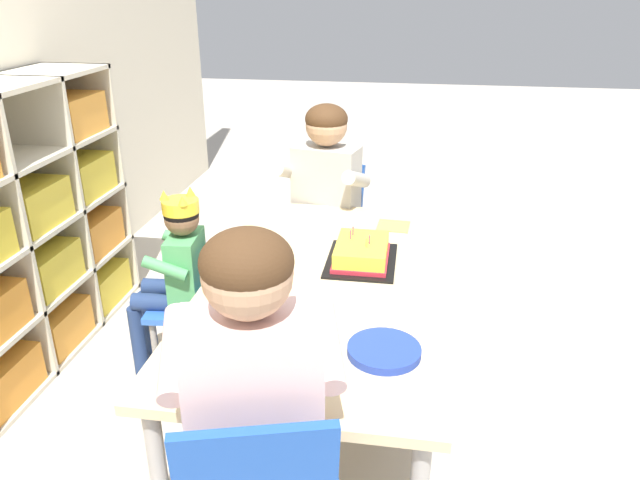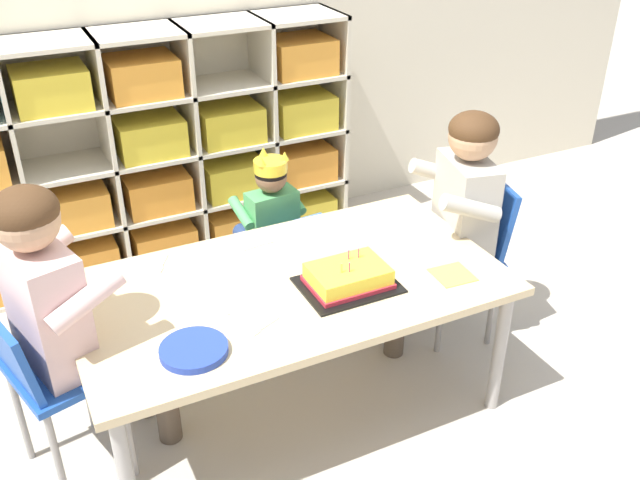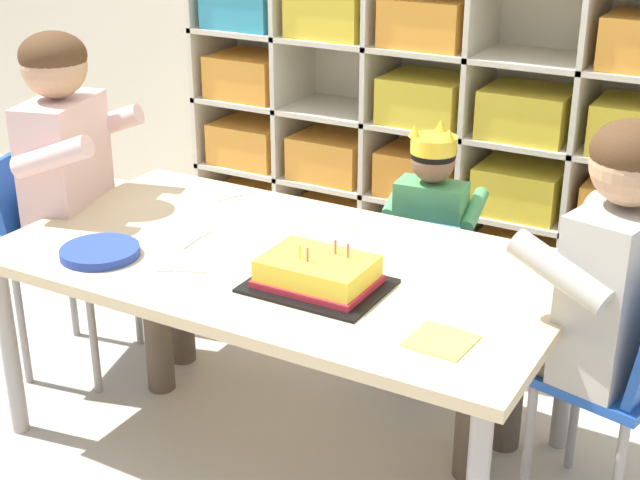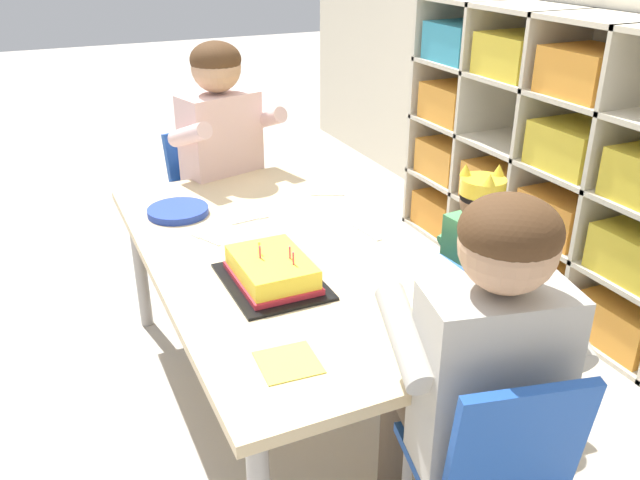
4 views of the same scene
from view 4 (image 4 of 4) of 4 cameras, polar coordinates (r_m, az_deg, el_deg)
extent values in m
plane|color=#BCB2A3|center=(2.33, -2.50, -13.46)|extent=(16.00, 16.00, 0.00)
cube|color=beige|center=(2.95, 23.47, 5.97)|extent=(1.99, 0.01, 1.17)
cube|color=beige|center=(3.56, 10.03, 10.69)|extent=(0.02, 0.34, 1.17)
cube|color=beige|center=(3.25, 13.93, 8.97)|extent=(0.02, 0.34, 1.17)
cube|color=beige|center=(2.97, 18.55, 6.86)|extent=(0.02, 0.34, 1.17)
cube|color=beige|center=(2.71, 24.05, 4.27)|extent=(0.02, 0.34, 1.17)
cube|color=beige|center=(3.06, 19.53, -4.51)|extent=(1.99, 0.34, 0.02)
cube|color=beige|center=(2.94, 20.32, 0.37)|extent=(1.99, 0.34, 0.02)
cube|color=beige|center=(2.84, 21.19, 5.63)|extent=(1.99, 0.34, 0.02)
cube|color=beige|center=(2.76, 22.12, 11.22)|extent=(1.99, 0.34, 0.02)
cube|color=beige|center=(2.72, 23.13, 17.06)|extent=(1.99, 0.34, 0.02)
cube|color=orange|center=(3.55, 10.99, 2.42)|extent=(0.31, 0.27, 0.17)
cube|color=orange|center=(3.26, 14.92, -0.06)|extent=(0.31, 0.27, 0.17)
cube|color=orange|center=(3.01, 19.55, -2.98)|extent=(0.31, 0.27, 0.17)
cube|color=orange|center=(2.78, 25.03, -6.38)|extent=(0.31, 0.27, 0.17)
cube|color=orange|center=(3.45, 11.38, 6.81)|extent=(0.31, 0.27, 0.17)
cube|color=orange|center=(3.16, 15.49, 4.65)|extent=(0.31, 0.27, 0.17)
cube|color=orange|center=(2.89, 20.36, 2.05)|extent=(0.31, 0.27, 0.17)
cube|color=orange|center=(3.37, 11.80, 11.44)|extent=(0.31, 0.27, 0.17)
cube|color=yellow|center=(2.80, 21.24, 7.45)|extent=(0.31, 0.27, 0.17)
cube|color=teal|center=(3.32, 12.25, 16.24)|extent=(0.31, 0.27, 0.17)
cube|color=yellow|center=(3.01, 16.78, 14.91)|extent=(0.31, 0.27, 0.17)
cube|color=orange|center=(2.73, 22.20, 13.17)|extent=(0.31, 0.27, 0.17)
cube|color=#D1B789|center=(2.03, -2.79, -1.30)|extent=(1.49, 0.81, 0.03)
cylinder|color=#9E9993|center=(2.67, -15.17, -2.09)|extent=(0.05, 0.05, 0.53)
cylinder|color=#9E9993|center=(2.84, -1.37, 0.52)|extent=(0.05, 0.05, 0.53)
cylinder|color=#9E9993|center=(1.86, 16.31, -15.75)|extent=(0.05, 0.05, 0.53)
cube|color=blue|center=(2.26, 12.49, -5.56)|extent=(0.34, 0.35, 0.03)
cube|color=blue|center=(2.11, 9.75, -3.70)|extent=(0.29, 0.08, 0.23)
cylinder|color=gray|center=(2.35, 16.53, -9.48)|extent=(0.02, 0.02, 0.31)
cylinder|color=gray|center=(2.50, 12.49, -6.80)|extent=(0.02, 0.02, 0.31)
cylinder|color=gray|center=(2.20, 11.68, -11.62)|extent=(0.02, 0.02, 0.31)
cylinder|color=gray|center=(2.35, 7.69, -8.58)|extent=(0.02, 0.02, 0.31)
cube|color=#4C9E5B|center=(2.19, 13.07, -2.02)|extent=(0.22, 0.13, 0.29)
sphere|color=brown|center=(2.10, 13.64, 3.24)|extent=(0.13, 0.13, 0.13)
ellipsoid|color=black|center=(2.10, 13.70, 3.75)|extent=(0.14, 0.14, 0.10)
cylinder|color=yellow|center=(2.09, 13.78, 4.51)|extent=(0.14, 0.14, 0.05)
cone|color=yellow|center=(2.11, 15.09, 5.85)|extent=(0.04, 0.04, 0.04)
cone|color=yellow|center=(2.02, 14.35, 5.04)|extent=(0.04, 0.04, 0.04)
cone|color=yellow|center=(2.09, 12.38, 5.94)|extent=(0.04, 0.04, 0.04)
cylinder|color=navy|center=(2.27, 15.82, -4.64)|extent=(0.09, 0.22, 0.07)
cylinder|color=navy|center=(2.35, 13.68, -3.35)|extent=(0.09, 0.22, 0.07)
cylinder|color=navy|center=(2.44, 17.05, -7.94)|extent=(0.06, 0.06, 0.33)
cylinder|color=navy|center=(2.51, 15.00, -6.65)|extent=(0.06, 0.06, 0.33)
cylinder|color=#4C9E5B|center=(2.11, 16.34, -1.51)|extent=(0.06, 0.18, 0.10)
cylinder|color=#4C9E5B|center=(2.27, 11.93, 0.92)|extent=(0.06, 0.18, 0.10)
cube|color=#1E4CA8|center=(2.76, -8.18, 3.64)|extent=(0.39, 0.44, 0.03)
cube|color=#1E4CA8|center=(2.83, -9.90, 7.01)|extent=(0.15, 0.35, 0.25)
cylinder|color=gray|center=(2.69, -9.30, -2.45)|extent=(0.02, 0.02, 0.44)
cylinder|color=gray|center=(2.85, -3.95, -0.57)|extent=(0.02, 0.02, 0.44)
cylinder|color=gray|center=(2.88, -11.80, -0.76)|extent=(0.02, 0.02, 0.44)
cylinder|color=gray|center=(3.02, -6.66, 0.92)|extent=(0.02, 0.02, 0.44)
cube|color=beige|center=(2.69, -8.46, 7.94)|extent=(0.24, 0.33, 0.42)
sphere|color=tan|center=(2.62, -8.90, 14.42)|extent=(0.19, 0.19, 0.19)
ellipsoid|color=#472D19|center=(2.61, -8.95, 15.04)|extent=(0.19, 0.19, 0.14)
cylinder|color=brown|center=(2.59, -8.09, 3.01)|extent=(0.32, 0.18, 0.10)
cylinder|color=brown|center=(2.68, -4.87, 3.97)|extent=(0.32, 0.18, 0.10)
cylinder|color=brown|center=(2.58, -5.92, -3.24)|extent=(0.08, 0.08, 0.46)
cylinder|color=brown|center=(2.68, -2.77, -2.07)|extent=(0.08, 0.08, 0.46)
cylinder|color=beige|center=(2.54, -11.12, 8.84)|extent=(0.26, 0.13, 0.14)
cylinder|color=beige|center=(2.71, -4.83, 10.27)|extent=(0.26, 0.13, 0.14)
cube|color=#1E4CA8|center=(1.58, 13.52, -17.94)|extent=(0.35, 0.36, 0.03)
cube|color=#1E4CA8|center=(1.38, 16.60, -16.60)|extent=(0.13, 0.29, 0.30)
cube|color=#B2ADA3|center=(1.44, 14.40, -11.58)|extent=(0.22, 0.33, 0.42)
sphere|color=tan|center=(1.28, 15.86, -0.40)|extent=(0.19, 0.19, 0.19)
ellipsoid|color=#472D19|center=(1.27, 16.01, 0.76)|extent=(0.19, 0.19, 0.14)
cylinder|color=brown|center=(1.69, 14.38, -13.07)|extent=(0.31, 0.16, 0.10)
cylinder|color=brown|center=(1.63, 8.47, -14.14)|extent=(0.31, 0.16, 0.10)
cylinder|color=brown|center=(1.94, 11.71, -15.80)|extent=(0.08, 0.08, 0.40)
cylinder|color=brown|center=(1.88, 6.43, -16.76)|extent=(0.08, 0.08, 0.40)
cylinder|color=#B2ADA3|center=(1.51, 19.68, -6.31)|extent=(0.26, 0.12, 0.14)
cylinder|color=#B2ADA3|center=(1.37, 7.27, -8.17)|extent=(0.26, 0.12, 0.14)
cube|color=black|center=(1.85, -4.11, -3.55)|extent=(0.33, 0.25, 0.01)
cube|color=yellow|center=(1.83, -4.15, -2.49)|extent=(0.26, 0.18, 0.07)
cube|color=red|center=(1.84, -4.13, -3.22)|extent=(0.27, 0.20, 0.02)
cylinder|color=#E54C66|center=(1.77, -2.30, -1.58)|extent=(0.01, 0.01, 0.04)
cylinder|color=#E54C66|center=(1.80, -2.60, -1.07)|extent=(0.01, 0.01, 0.04)
cylinder|color=#EFCC4C|center=(1.83, -5.22, -0.66)|extent=(0.01, 0.01, 0.04)
cylinder|color=#E54C66|center=(1.80, -5.17, -1.03)|extent=(0.01, 0.01, 0.04)
cylinder|color=#233DA3|center=(2.32, -12.07, 2.44)|extent=(0.21, 0.21, 0.02)
cube|color=#F4DB4C|center=(1.53, -2.73, -10.43)|extent=(0.14, 0.14, 0.00)
cube|color=white|center=(2.11, -9.40, -0.10)|extent=(0.08, 0.04, 0.00)
cube|color=white|center=(2.15, -10.49, 0.38)|extent=(0.04, 0.03, 0.00)
cube|color=white|center=(2.44, 1.09, 3.91)|extent=(0.05, 0.08, 0.00)
cube|color=white|center=(2.45, -0.37, 3.95)|extent=(0.03, 0.04, 0.00)
cube|color=white|center=(1.72, 13.35, -6.64)|extent=(0.06, 0.08, 0.00)
cube|color=white|center=(1.67, 12.68, -7.68)|extent=(0.04, 0.04, 0.00)
cube|color=white|center=(2.15, 3.71, 0.79)|extent=(0.10, 0.03, 0.00)
cube|color=white|center=(2.10, 4.82, 0.15)|extent=(0.04, 0.03, 0.00)
cube|color=white|center=(2.23, -6.44, 1.63)|extent=(0.02, 0.10, 0.00)
cube|color=white|center=(2.26, -4.90, 1.99)|extent=(0.02, 0.04, 0.00)
camera|label=1|loc=(3.55, -20.33, 25.00)|focal=33.60mm
camera|label=2|loc=(2.83, -57.27, 24.34)|focal=39.74mm
camera|label=3|loc=(1.31, -92.77, 3.11)|focal=51.75mm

